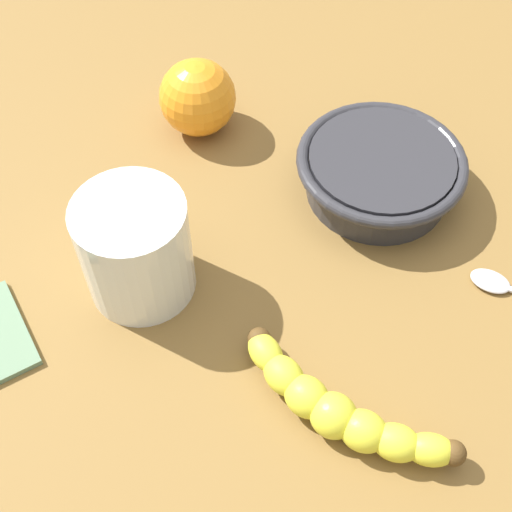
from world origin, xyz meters
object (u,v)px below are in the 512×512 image
banana (338,408)px  teaspoon (498,284)px  ceramic_bowl (377,170)px  smoothie_glass (136,251)px  orange_fruit (198,98)px

banana → teaspoon: 19.72cm
teaspoon → banana: bearing=67.7°
teaspoon → ceramic_bowl: bearing=-21.2°
smoothie_glass → ceramic_bowl: (-21.28, 12.11, -1.91)cm
ceramic_bowl → orange_fruit: size_ratio=2.05×
smoothie_glass → ceramic_bowl: bearing=150.3°
banana → orange_fruit: bearing=144.1°
smoothie_glass → ceramic_bowl: size_ratio=0.62×
smoothie_glass → banana: bearing=85.0°
ceramic_bowl → teaspoon: bearing=73.4°
smoothie_glass → teaspoon: smoothie_glass is taller
banana → smoothie_glass: (-1.82, -20.75, 2.95)cm
smoothie_glass → orange_fruit: bearing=-158.2°
orange_fruit → teaspoon: (2.31, 34.43, -3.58)cm
smoothie_glass → orange_fruit: (-19.22, -7.69, -0.75)cm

